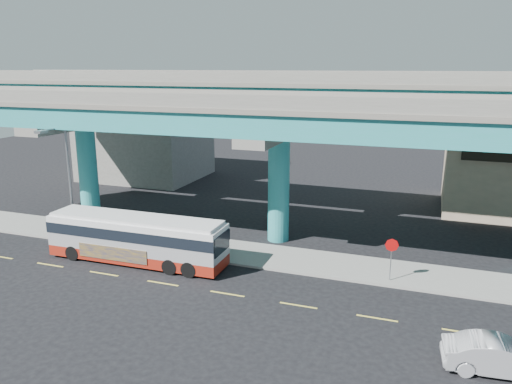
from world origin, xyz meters
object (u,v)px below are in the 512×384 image
(transit_bus, at_px, (137,237))
(sedan, at_px, (500,357))
(stop_sign, at_px, (392,251))
(parked_car, at_px, (134,229))
(street_lamp, at_px, (63,167))

(transit_bus, xyz_separation_m, sedan, (20.26, -5.23, -0.91))
(stop_sign, bearing_deg, transit_bus, -158.57)
(transit_bus, bearing_deg, sedan, -15.21)
(parked_car, distance_m, stop_sign, 17.99)
(transit_bus, distance_m, stop_sign, 15.45)
(parked_car, relative_size, street_lamp, 0.45)
(parked_car, bearing_deg, transit_bus, -155.79)
(stop_sign, bearing_deg, parked_car, -171.32)
(street_lamp, bearing_deg, sedan, -13.95)
(street_lamp, bearing_deg, stop_sign, 1.98)
(transit_bus, bearing_deg, street_lamp, 166.98)
(transit_bus, distance_m, street_lamp, 7.60)
(sedan, relative_size, parked_car, 1.23)
(street_lamp, bearing_deg, parked_car, 29.98)
(parked_car, xyz_separation_m, stop_sign, (17.89, -1.48, 1.21))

